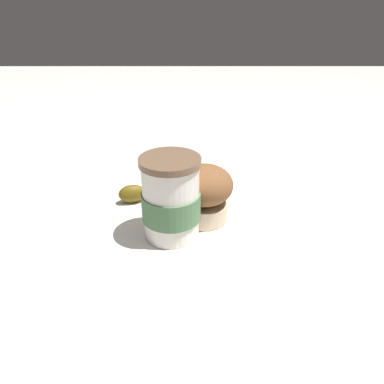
{
  "coord_description": "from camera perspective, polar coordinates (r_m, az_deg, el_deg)",
  "views": [
    {
      "loc": [
        -0.55,
        0.0,
        0.34
      ],
      "look_at": [
        0.0,
        0.0,
        0.05
      ],
      "focal_mm": 35.0,
      "sensor_mm": 36.0,
      "label": 1
    }
  ],
  "objects": [
    {
      "name": "paper_napkin",
      "position": [
        0.65,
        0.0,
        -3.77
      ],
      "size": [
        0.27,
        0.27,
        0.0
      ],
      "primitive_type": "cube",
      "rotation": [
        0.0,
        0.0,
        -0.02
      ],
      "color": "white",
      "rests_on": "ground_plane"
    },
    {
      "name": "ground_plane",
      "position": [
        0.65,
        0.0,
        -3.82
      ],
      "size": [
        3.0,
        3.0,
        0.0
      ],
      "primitive_type": "plane",
      "color": "beige"
    },
    {
      "name": "coffee_cup",
      "position": [
        0.57,
        -3.21,
        -1.15
      ],
      "size": [
        0.09,
        0.09,
        0.13
      ],
      "color": "silver",
      "rests_on": "paper_napkin"
    },
    {
      "name": "banana",
      "position": [
        0.69,
        -5.05,
        -0.03
      ],
      "size": [
        0.06,
        0.15,
        0.03
      ],
      "color": "gold",
      "rests_on": "paper_napkin"
    },
    {
      "name": "muffin",
      "position": [
        0.62,
        1.96,
        0.03
      ],
      "size": [
        0.09,
        0.09,
        0.1
      ],
      "color": "beige",
      "rests_on": "paper_napkin"
    }
  ]
}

